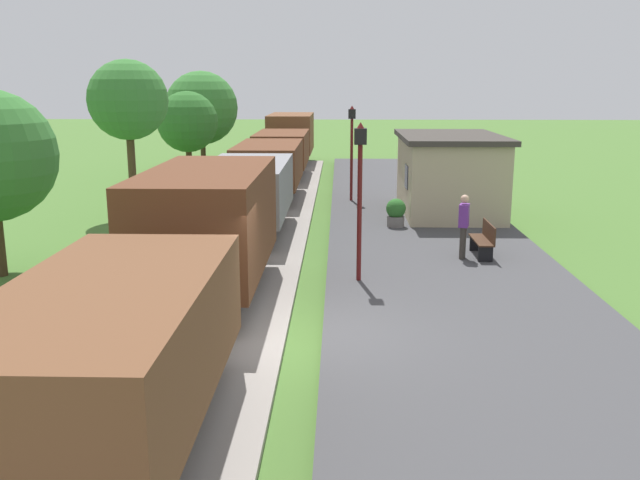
% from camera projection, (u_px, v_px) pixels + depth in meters
% --- Properties ---
extents(ground_plane, '(160.00, 160.00, 0.00)m').
position_uv_depth(ground_plane, '(312.00, 344.00, 12.93)').
color(ground_plane, '#47702D').
extents(platform_slab, '(6.00, 60.00, 0.25)m').
position_uv_depth(platform_slab, '(483.00, 340.00, 12.82)').
color(platform_slab, '#424244').
rests_on(platform_slab, ground).
extents(track_ballast, '(3.80, 60.00, 0.12)m').
position_uv_depth(track_ballast, '(185.00, 340.00, 12.99)').
color(track_ballast, gray).
rests_on(track_ballast, ground).
extents(rail_near, '(0.07, 60.00, 0.14)m').
position_uv_depth(rail_near, '(223.00, 334.00, 12.94)').
color(rail_near, slate).
rests_on(rail_near, track_ballast).
extents(rail_far, '(0.07, 60.00, 0.14)m').
position_uv_depth(rail_far, '(147.00, 333.00, 12.98)').
color(rail_far, slate).
rests_on(rail_far, track_ballast).
extents(freight_train, '(2.50, 39.20, 2.72)m').
position_uv_depth(freight_train, '(260.00, 175.00, 25.12)').
color(freight_train, brown).
rests_on(freight_train, rail_near).
extents(station_hut, '(3.50, 5.80, 2.78)m').
position_uv_depth(station_hut, '(449.00, 173.00, 24.45)').
color(station_hut, tan).
rests_on(station_hut, platform_slab).
extents(bench_near_hut, '(0.42, 1.50, 0.91)m').
position_uv_depth(bench_near_hut, '(484.00, 239.00, 18.39)').
color(bench_near_hut, '#422819').
rests_on(bench_near_hut, platform_slab).
extents(bench_down_platform, '(0.42, 1.50, 0.91)m').
position_uv_depth(bench_down_platform, '(428.00, 178.00, 29.97)').
color(bench_down_platform, '#422819').
rests_on(bench_down_platform, platform_slab).
extents(person_waiting, '(0.34, 0.43, 1.71)m').
position_uv_depth(person_waiting, '(464.00, 224.00, 18.05)').
color(person_waiting, '#38332D').
rests_on(person_waiting, platform_slab).
extents(potted_planter, '(0.64, 0.64, 0.92)m').
position_uv_depth(potted_planter, '(396.00, 212.00, 22.17)').
color(potted_planter, slate).
rests_on(potted_planter, platform_slab).
extents(lamp_post_near, '(0.28, 0.28, 3.70)m').
position_uv_depth(lamp_post_near, '(360.00, 173.00, 15.69)').
color(lamp_post_near, '#591414').
rests_on(lamp_post_near, platform_slab).
extents(lamp_post_far, '(0.28, 0.28, 3.70)m').
position_uv_depth(lamp_post_far, '(352.00, 136.00, 26.66)').
color(lamp_post_far, '#591414').
rests_on(lamp_post_far, platform_slab).
extents(tree_trackside_far, '(2.81, 2.81, 5.62)m').
position_uv_depth(tree_trackside_far, '(128.00, 101.00, 24.11)').
color(tree_trackside_far, '#4C3823').
rests_on(tree_trackside_far, ground).
extents(tree_field_left, '(2.81, 2.81, 4.44)m').
position_uv_depth(tree_field_left, '(188.00, 122.00, 31.86)').
color(tree_field_left, '#4C3823').
rests_on(tree_field_left, ground).
extents(tree_field_distant, '(3.94, 3.94, 5.44)m').
position_uv_depth(tree_field_distant, '(202.00, 108.00, 37.22)').
color(tree_field_distant, '#4C3823').
rests_on(tree_field_distant, ground).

